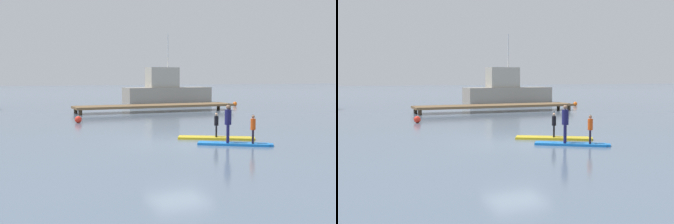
% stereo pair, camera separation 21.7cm
% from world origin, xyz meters
% --- Properties ---
extents(ground_plane, '(240.00, 240.00, 0.00)m').
position_xyz_m(ground_plane, '(0.00, 0.00, 0.00)').
color(ground_plane, slate).
extents(paddleboard_near, '(3.31, 2.27, 0.10)m').
position_xyz_m(paddleboard_near, '(2.08, 0.53, 0.05)').
color(paddleboard_near, gold).
rests_on(paddleboard_near, ground).
extents(paddler_child_solo, '(0.26, 0.35, 1.15)m').
position_xyz_m(paddler_child_solo, '(2.09, 0.54, 0.71)').
color(paddler_child_solo, black).
rests_on(paddler_child_solo, paddleboard_near).
extents(paddleboard_far, '(2.86, 2.08, 0.10)m').
position_xyz_m(paddleboard_far, '(1.94, -1.33, 0.05)').
color(paddleboard_far, blue).
rests_on(paddleboard_far, ground).
extents(paddler_adult, '(0.38, 0.44, 1.58)m').
position_xyz_m(paddler_adult, '(1.70, -1.17, 1.00)').
color(paddler_adult, '#19194C').
rests_on(paddler_adult, paddleboard_far).
extents(paddler_child_front, '(0.28, 0.36, 1.16)m').
position_xyz_m(paddler_child_front, '(2.56, -1.71, 0.75)').
color(paddler_child_front, black).
rests_on(paddler_child_front, paddleboard_far).
extents(fishing_boat_green_midground, '(9.69, 2.91, 7.28)m').
position_xyz_m(fishing_boat_green_midground, '(10.29, 26.85, 1.31)').
color(fishing_boat_green_midground, '#9E9384').
rests_on(fishing_boat_green_midground, ground).
extents(floating_dock, '(13.02, 2.44, 0.56)m').
position_xyz_m(floating_dock, '(4.96, 15.94, 0.46)').
color(floating_dock, brown).
rests_on(floating_dock, ground).
extents(mooring_buoy_near, '(0.40, 0.40, 0.40)m').
position_xyz_m(mooring_buoy_near, '(14.47, 19.58, 0.20)').
color(mooring_buoy_near, orange).
rests_on(mooring_buoy_near, ground).
extents(mooring_buoy_mid, '(0.42, 0.42, 0.42)m').
position_xyz_m(mooring_buoy_mid, '(-2.39, 9.74, 0.21)').
color(mooring_buoy_mid, red).
rests_on(mooring_buoy_mid, ground).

